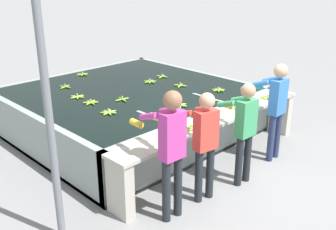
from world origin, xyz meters
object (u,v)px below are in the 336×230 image
at_px(banana_bunch_floating_1, 82,74).
at_px(banana_bunch_floating_5, 77,97).
at_px(knife_0, 280,93).
at_px(support_post_left, 49,114).
at_px(banana_bunch_floating_2, 65,87).
at_px(banana_bunch_floating_6, 180,85).
at_px(banana_bunch_floating_9, 162,76).
at_px(worker_2, 244,125).
at_px(banana_bunch_floating_4, 91,102).
at_px(banana_bunch_floating_10, 180,105).
at_px(banana_bunch_floating_0, 218,90).
at_px(banana_bunch_ledge_0, 241,108).
at_px(banana_bunch_floating_7, 150,82).
at_px(banana_bunch_ledge_2, 195,128).
at_px(knife_1, 167,138).
at_px(worker_0, 171,144).
at_px(banana_bunch_floating_8, 122,99).
at_px(worker_1, 204,137).
at_px(banana_bunch_ledge_1, 267,98).
at_px(worker_3, 276,103).
at_px(banana_bunch_floating_3, 109,112).

bearing_deg(banana_bunch_floating_1, banana_bunch_floating_5, -126.34).
xyz_separation_m(knife_0, support_post_left, (-4.62, 0.18, 0.75)).
bearing_deg(banana_bunch_floating_2, banana_bunch_floating_6, -42.46).
bearing_deg(banana_bunch_floating_2, banana_bunch_floating_9, -22.41).
distance_m(worker_2, knife_0, 2.07).
relative_size(worker_2, banana_bunch_floating_4, 5.55).
relative_size(banana_bunch_floating_1, banana_bunch_floating_10, 1.00).
height_order(banana_bunch_floating_0, banana_bunch_ledge_0, banana_bunch_ledge_0).
bearing_deg(knife_0, banana_bunch_floating_10, 155.26).
xyz_separation_m(banana_bunch_floating_7, support_post_left, (-3.41, -2.14, 0.74)).
bearing_deg(banana_bunch_ledge_2, banana_bunch_floating_10, 55.81).
relative_size(banana_bunch_floating_1, banana_bunch_floating_2, 1.03).
height_order(banana_bunch_floating_2, banana_bunch_floating_6, same).
xyz_separation_m(banana_bunch_floating_10, knife_1, (-1.12, -0.81, -0.01)).
bearing_deg(worker_0, banana_bunch_floating_10, 40.38).
distance_m(banana_bunch_floating_2, banana_bunch_ledge_2, 3.26).
xyz_separation_m(banana_bunch_floating_10, banana_bunch_ledge_2, (-0.59, -0.88, 0.00)).
distance_m(banana_bunch_floating_10, knife_0, 2.04).
xyz_separation_m(banana_bunch_floating_0, banana_bunch_floating_8, (-1.69, 0.86, 0.00)).
relative_size(worker_1, banana_bunch_floating_0, 5.61).
height_order(banana_bunch_floating_1, support_post_left, support_post_left).
bearing_deg(banana_bunch_floating_10, worker_1, -124.48).
bearing_deg(banana_bunch_floating_0, banana_bunch_floating_4, 153.05).
xyz_separation_m(worker_0, banana_bunch_floating_1, (1.50, 4.27, -0.19)).
xyz_separation_m(worker_0, support_post_left, (-1.23, 0.63, 0.55)).
height_order(banana_bunch_floating_0, banana_bunch_floating_10, same).
xyz_separation_m(banana_bunch_floating_7, banana_bunch_floating_9, (0.46, 0.12, 0.00)).
height_order(banana_bunch_ledge_1, knife_0, banana_bunch_ledge_1).
bearing_deg(banana_bunch_floating_1, banana_bunch_floating_2, -143.34).
bearing_deg(banana_bunch_floating_5, banana_bunch_ledge_2, -81.04).
xyz_separation_m(worker_3, banana_bunch_ledge_2, (-1.49, 0.44, -0.13)).
xyz_separation_m(banana_bunch_floating_8, banana_bunch_ledge_1, (1.94, -1.79, 0.00)).
relative_size(worker_3, banana_bunch_floating_9, 6.03).
xyz_separation_m(worker_2, knife_0, (1.99, 0.56, -0.08)).
bearing_deg(banana_bunch_floating_6, banana_bunch_ledge_0, -99.03).
bearing_deg(worker_2, banana_bunch_ledge_1, 20.05).
distance_m(worker_0, banana_bunch_floating_3, 1.94).
bearing_deg(banana_bunch_ledge_1, banana_bunch_ledge_2, -179.06).
bearing_deg(banana_bunch_floating_8, knife_0, -37.39).
bearing_deg(banana_bunch_floating_4, banana_bunch_floating_1, 60.92).
distance_m(banana_bunch_floating_10, knife_1, 1.38).
height_order(worker_0, banana_bunch_ledge_2, worker_0).
xyz_separation_m(worker_1, banana_bunch_floating_5, (-0.10, 2.95, -0.08)).
height_order(banana_bunch_floating_4, banana_bunch_ledge_2, banana_bunch_ledge_2).
relative_size(banana_bunch_floating_9, banana_bunch_ledge_0, 1.00).
bearing_deg(banana_bunch_ledge_0, banana_bunch_floating_5, 122.76).
xyz_separation_m(banana_bunch_floating_10, knife_0, (1.85, -0.85, -0.01)).
bearing_deg(banana_bunch_ledge_2, support_post_left, 174.61).
bearing_deg(banana_bunch_floating_8, worker_2, -81.24).
xyz_separation_m(banana_bunch_floating_2, banana_bunch_floating_8, (0.31, -1.43, 0.00)).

